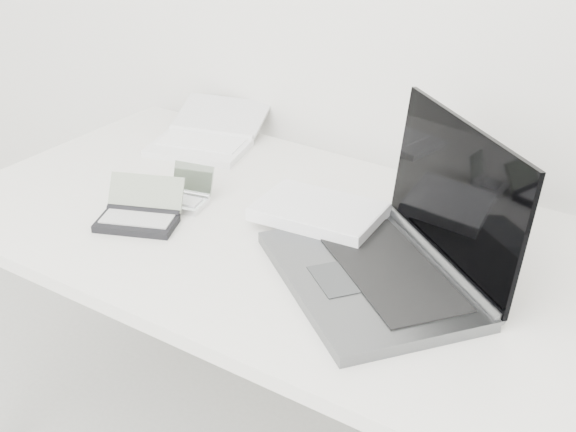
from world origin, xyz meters
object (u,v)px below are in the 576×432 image
Objects in this scene: palmtop_charcoal at (139,215)px; netbook_open_white at (206,138)px; desk at (311,258)px; laptop_large at (379,245)px.

netbook_open_white is at bearing 87.95° from palmtop_charcoal.
desk is 2.63× the size of laptop_large.
palmtop_charcoal is at bearing -156.44° from desk.
desk is 0.37m from palmtop_charcoal.
laptop_large is at bearing -8.87° from palmtop_charcoal.
desk is 7.87× the size of palmtop_charcoal.
netbook_open_white is 1.77× the size of palmtop_charcoal.
netbook_open_white is (-0.49, 0.26, 0.06)m from desk.
desk is at bearing -43.66° from netbook_open_white.
laptop_large is 1.69× the size of netbook_open_white.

